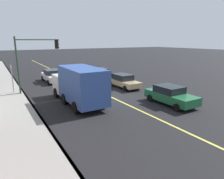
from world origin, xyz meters
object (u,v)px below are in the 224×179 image
Objects in this scene: truck_blue at (79,85)px; pedestrian_with_backpack at (88,84)px; car_green at (170,95)px; car_black at (100,73)px; car_tan at (123,81)px; traffic_light_mast at (34,55)px; car_white at (53,76)px; street_sign_post at (12,77)px.

truck_blue reaches higher than pedestrian_with_backpack.
car_green reaches higher than car_black.
car_tan is 0.82× the size of traffic_light_mast.
car_white reaches higher than car_green.
truck_blue is at bearing 142.40° from pedestrian_with_backpack.
car_white is 0.86× the size of traffic_light_mast.
car_tan is at bearing 178.14° from car_black.
car_tan is at bearing -83.70° from pedestrian_with_backpack.
car_green is 7.92m from pedestrian_with_backpack.
car_black is at bearing -77.02° from street_sign_post.
car_tan is 2.74× the size of pedestrian_with_backpack.
car_green is 0.82× the size of traffic_light_mast.
street_sign_post is (10.39, 10.85, 0.94)m from car_green.
car_green is 0.63× the size of truck_blue.
street_sign_post is at bearing 72.92° from car_tan.
pedestrian_with_backpack is at bearing 34.31° from car_green.
car_green is 15.05m from street_sign_post.
car_green is at bearing 178.86° from car_black.
traffic_light_mast is at bearing 149.42° from car_white.
car_green is 1.05× the size of car_black.
pedestrian_with_backpack reaches higher than car_black.
car_tan is (7.04, -0.07, -0.02)m from car_green.
truck_blue is 4.36× the size of pedestrian_with_backpack.
car_black is (12.95, -0.26, -0.03)m from car_green.
traffic_light_mast is at bearing 42.66° from car_green.
traffic_light_mast is 3.11m from street_sign_post.
truck_blue is (3.93, 6.47, 0.87)m from car_green.
car_green is at bearing -133.78° from street_sign_post.
car_black is 2.61× the size of pedestrian_with_backpack.
car_black is at bearing -101.81° from car_white.
truck_blue reaches higher than car_tan.
car_green is 1.55× the size of street_sign_post.
car_green is 7.62m from truck_blue.
car_white is 6.32m from car_black.
pedestrian_with_backpack is (2.61, -2.01, -0.69)m from truck_blue.
car_white is 10.36m from truck_blue.
traffic_light_mast reaches higher than car_black.
pedestrian_with_backpack reaches higher than car_tan.
car_white is at bearing -30.58° from traffic_light_mast.
street_sign_post is (3.85, 6.38, 0.75)m from pedestrian_with_backpack.
car_black is 0.60× the size of truck_blue.
street_sign_post is (-3.85, 4.92, 0.92)m from car_white.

